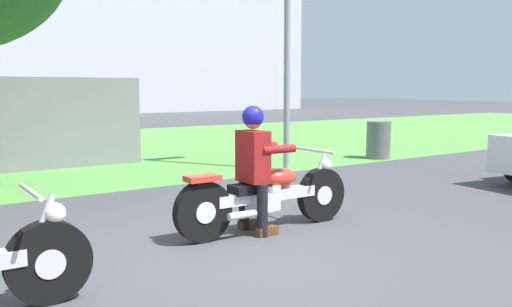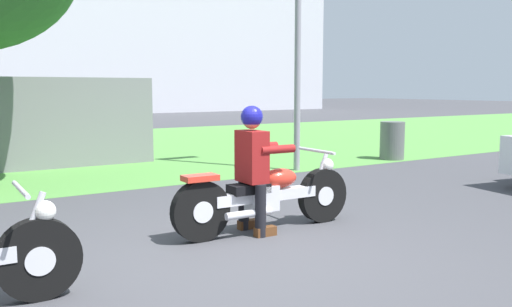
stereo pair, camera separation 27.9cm
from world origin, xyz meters
The scene contains 5 objects.
ground centered at (0.00, 0.00, 0.00)m, with size 120.00×120.00×0.00m, color #424247.
grass_verge centered at (0.00, 9.88, 0.00)m, with size 60.00×12.00×0.01m, color #549342.
motorcycle_lead centered at (0.76, 0.72, 0.39)m, with size 2.24×0.66×0.88m.
rider_lead centered at (0.59, 0.72, 0.82)m, with size 0.55×0.48×1.40m.
trash_can centered at (6.53, 4.28, 0.42)m, with size 0.54×0.54×0.84m, color #595E5B.
Camera 1 is at (-2.77, -4.03, 1.58)m, focal length 37.98 mm.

